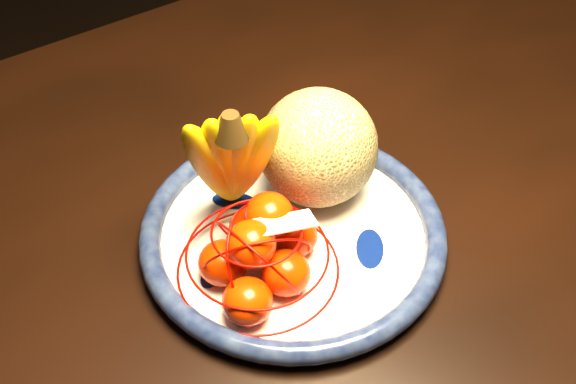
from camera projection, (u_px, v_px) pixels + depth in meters
dining_table at (353, 194)px, 0.98m from camera, size 1.54×0.93×0.76m
fruit_bowl at (293, 233)px, 0.80m from camera, size 0.34×0.34×0.03m
cantaloupe at (318, 148)px, 0.80m from camera, size 0.13×0.13×0.13m
banana_bunch at (231, 155)px, 0.75m from camera, size 0.12×0.12×0.20m
mandarin_bag at (260, 252)px, 0.74m from camera, size 0.22×0.22×0.11m
price_tag at (280, 224)px, 0.71m from camera, size 0.08×0.04×0.01m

